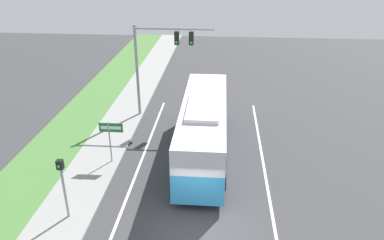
% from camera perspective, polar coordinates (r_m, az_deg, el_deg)
% --- Properties ---
extents(ground_plane, '(80.00, 80.00, 0.00)m').
position_cam_1_polar(ground_plane, '(17.33, 0.33, -16.91)').
color(ground_plane, '#38383A').
extents(sidewalk, '(2.80, 80.00, 0.12)m').
position_cam_1_polar(sidewalk, '(18.68, -19.69, -14.81)').
color(sidewalk, gray).
rests_on(sidewalk, ground_plane).
extents(lane_divider_near, '(0.14, 30.00, 0.01)m').
position_cam_1_polar(lane_divider_near, '(17.88, -11.72, -15.94)').
color(lane_divider_near, silver).
rests_on(lane_divider_near, ground_plane).
extents(lane_divider_far, '(0.14, 30.00, 0.01)m').
position_cam_1_polar(lane_divider_far, '(17.50, 12.73, -17.15)').
color(lane_divider_far, silver).
rests_on(lane_divider_far, ground_plane).
extents(bus, '(2.72, 11.02, 3.60)m').
position_cam_1_polar(bus, '(22.01, 1.80, -0.84)').
color(bus, '#3393D1').
rests_on(bus, ground_plane).
extents(signal_gantry, '(5.54, 0.41, 6.74)m').
position_cam_1_polar(signal_gantry, '(26.59, -5.12, 10.04)').
color(signal_gantry, '#939399').
rests_on(signal_gantry, ground_plane).
extents(pedestrian_signal, '(0.28, 0.34, 3.15)m').
position_cam_1_polar(pedestrian_signal, '(17.78, -19.12, -8.61)').
color(pedestrian_signal, '#939399').
rests_on(pedestrian_signal, ground_plane).
extents(street_sign, '(1.37, 0.08, 2.63)m').
position_cam_1_polar(street_sign, '(21.71, -12.31, -2.08)').
color(street_sign, '#939399').
rests_on(street_sign, ground_plane).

